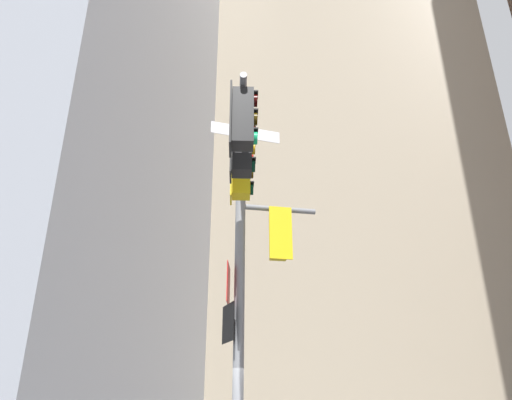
{
  "coord_description": "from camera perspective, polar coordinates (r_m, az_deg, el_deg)",
  "views": [
    {
      "loc": [
        4.01,
        -8.95,
        1.48
      ],
      "look_at": [
        0.35,
        -0.0,
        5.85
      ],
      "focal_mm": 35.6,
      "sensor_mm": 36.0,
      "label": 1
    }
  ],
  "objects": [
    {
      "name": "building_mid_block",
      "position": [
        37.13,
        12.36,
        3.15
      ],
      "size": [
        16.5,
        16.5,
        36.5
      ],
      "primitive_type": "cube",
      "color": "tan",
      "rests_on": "ground"
    },
    {
      "name": "signal_pole_assembly",
      "position": [
        9.59,
        -1.04,
        -2.46
      ],
      "size": [
        1.91,
        4.03,
        8.08
      ],
      "color": "gray",
      "rests_on": "ground"
    },
    {
      "name": "building_tower_left",
      "position": [
        34.43,
        -19.65,
        11.24
      ],
      "size": [
        15.09,
        15.09,
        41.38
      ],
      "primitive_type": "cube",
      "color": "#9399A3",
      "rests_on": "ground"
    }
  ]
}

